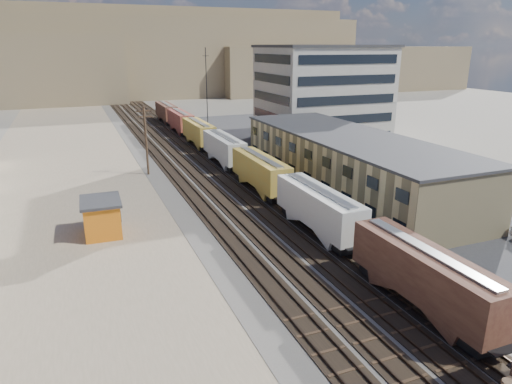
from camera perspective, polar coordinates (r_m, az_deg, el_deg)
name	(u,v)px	position (r m, az deg, el deg)	size (l,w,h in m)	color
ground	(359,304)	(35.55, 12.78, -13.55)	(300.00, 300.00, 0.00)	#6B6356
ballast_bed	(191,158)	(78.84, -8.11, 4.27)	(18.00, 200.00, 0.06)	#4C4742
dirt_yard	(66,187)	(67.07, -22.71, 0.62)	(24.00, 180.00, 0.03)	#807158
asphalt_lot	(350,166)	(74.08, 11.64, 3.19)	(26.00, 120.00, 0.04)	#232326
rail_tracks	(188,158)	(78.69, -8.50, 4.29)	(11.40, 200.00, 0.24)	black
freight_train	(240,158)	(66.09, -1.98, 4.28)	(3.00, 119.74, 4.46)	black
warehouse	(348,162)	(61.35, 11.46, 3.69)	(12.40, 40.40, 7.25)	tan
office_tower	(322,94)	(92.33, 8.26, 12.04)	(22.60, 18.60, 18.45)	#9E998E
utility_pole_north	(146,139)	(68.46, -13.58, 6.41)	(2.20, 0.32, 10.00)	#382619
radio_mast	(207,97)	(88.38, -6.16, 11.78)	(1.20, 0.16, 18.00)	black
hills_north	(115,57)	(193.36, -17.24, 15.81)	(265.00, 80.00, 32.00)	brown
maintenance_shed	(102,217)	(48.37, -18.70, -2.94)	(4.02, 5.13, 3.67)	orange
parked_car_blue	(301,139)	(91.30, 5.62, 6.63)	(2.29, 4.96, 1.38)	navy
parked_car_far	(342,135)	(96.01, 10.65, 7.03)	(1.89, 4.70, 1.60)	silver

